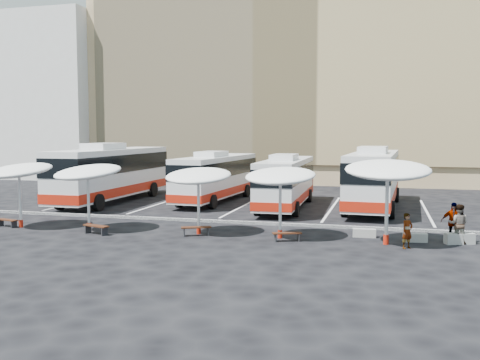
% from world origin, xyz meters
% --- Properties ---
extents(ground, '(120.00, 120.00, 0.00)m').
position_xyz_m(ground, '(0.00, 0.00, 0.00)').
color(ground, black).
rests_on(ground, ground).
extents(sandstone_building, '(42.00, 18.25, 29.60)m').
position_xyz_m(sandstone_building, '(0.00, 31.87, 12.63)').
color(sandstone_building, tan).
rests_on(sandstone_building, ground).
extents(apartment_block, '(14.00, 14.00, 18.00)m').
position_xyz_m(apartment_block, '(-28.00, 28.00, 9.00)').
color(apartment_block, silver).
rests_on(apartment_block, ground).
extents(curb_divider, '(34.00, 0.25, 0.15)m').
position_xyz_m(curb_divider, '(0.00, 0.50, 0.07)').
color(curb_divider, black).
rests_on(curb_divider, ground).
extents(bay_lines, '(24.15, 12.00, 0.01)m').
position_xyz_m(bay_lines, '(0.00, 8.00, 0.01)').
color(bay_lines, white).
rests_on(bay_lines, ground).
extents(bus_0, '(3.19, 13.57, 4.31)m').
position_xyz_m(bus_0, '(-9.77, 7.20, 2.20)').
color(bus_0, silver).
rests_on(bus_0, ground).
extents(bus_1, '(3.25, 11.81, 3.71)m').
position_xyz_m(bus_1, '(-2.54, 9.50, 1.89)').
color(bus_1, silver).
rests_on(bus_1, ground).
extents(bus_2, '(2.89, 11.51, 3.63)m').
position_xyz_m(bus_2, '(3.01, 7.42, 1.86)').
color(bus_2, silver).
rests_on(bus_2, ground).
extents(bus_3, '(3.55, 13.20, 4.15)m').
position_xyz_m(bus_3, '(8.66, 8.72, 2.12)').
color(bus_3, silver).
rests_on(bus_3, ground).
extents(sunshade_0, '(4.28, 4.31, 3.55)m').
position_xyz_m(sunshade_0, '(-9.26, -3.68, 3.01)').
color(sunshade_0, silver).
rests_on(sunshade_0, ground).
extents(sunshade_1, '(4.31, 4.34, 3.53)m').
position_xyz_m(sunshade_1, '(-5.28, -3.54, 3.00)').
color(sunshade_1, silver).
rests_on(sunshade_1, ground).
extents(sunshade_2, '(3.35, 3.40, 3.40)m').
position_xyz_m(sunshade_2, '(0.49, -2.96, 2.89)').
color(sunshade_2, silver).
rests_on(sunshade_2, ground).
extents(sunshade_3, '(3.77, 3.81, 3.49)m').
position_xyz_m(sunshade_3, '(4.59, -2.96, 2.97)').
color(sunshade_3, silver).
rests_on(sunshade_3, ground).
extents(sunshade_4, '(4.00, 4.05, 3.95)m').
position_xyz_m(sunshade_4, '(9.47, -3.14, 3.35)').
color(sunshade_4, silver).
rests_on(sunshade_4, ground).
extents(wood_bench_0, '(1.38, 0.67, 0.41)m').
position_xyz_m(wood_bench_0, '(-10.06, -3.75, 0.31)').
color(wood_bench_0, '#33170B').
rests_on(wood_bench_0, ground).
extents(wood_bench_1, '(1.53, 0.84, 0.45)m').
position_xyz_m(wood_bench_1, '(-4.38, -4.38, 0.35)').
color(wood_bench_1, '#33170B').
rests_on(wood_bench_1, ground).
extents(wood_bench_2, '(1.49, 0.95, 0.45)m').
position_xyz_m(wood_bench_2, '(0.53, -3.45, 0.34)').
color(wood_bench_2, '#33170B').
rests_on(wood_bench_2, ground).
extents(wood_bench_3, '(1.39, 0.83, 0.41)m').
position_xyz_m(wood_bench_3, '(5.05, -3.63, 0.32)').
color(wood_bench_3, '#33170B').
rests_on(wood_bench_3, ground).
extents(conc_bench_0, '(1.10, 0.40, 0.41)m').
position_xyz_m(conc_bench_0, '(8.47, -1.67, 0.20)').
color(conc_bench_0, gray).
rests_on(conc_bench_0, ground).
extents(conc_bench_1, '(1.11, 0.47, 0.40)m').
position_xyz_m(conc_bench_1, '(10.76, -2.22, 0.20)').
color(conc_bench_1, gray).
rests_on(conc_bench_1, ground).
extents(conc_bench_2, '(1.38, 0.84, 0.49)m').
position_xyz_m(conc_bench_2, '(12.68, -2.16, 0.24)').
color(conc_bench_2, gray).
rests_on(conc_bench_2, ground).
extents(passenger_0, '(0.66, 0.66, 1.55)m').
position_xyz_m(passenger_0, '(10.35, -3.80, 0.77)').
color(passenger_0, black).
rests_on(passenger_0, ground).
extents(passenger_1, '(0.99, 0.83, 1.79)m').
position_xyz_m(passenger_1, '(12.63, -2.08, 0.90)').
color(passenger_1, black).
rests_on(passenger_1, ground).
extents(passenger_2, '(1.13, 0.60, 1.83)m').
position_xyz_m(passenger_2, '(12.43, -1.76, 0.92)').
color(passenger_2, black).
rests_on(passenger_2, ground).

